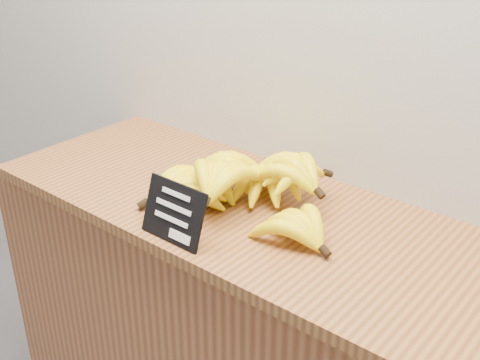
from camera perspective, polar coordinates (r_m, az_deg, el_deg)
name	(u,v)px	position (r m, az deg, el deg)	size (l,w,h in m)	color
counter	(251,358)	(1.73, 1.09, -16.56)	(1.50, 0.50, 0.90)	brown
counter_top	(253,212)	(1.46, 1.25, -3.03)	(1.39, 0.54, 0.03)	#965D2E
chalkboard_sign	(173,213)	(1.30, -6.33, -3.09)	(0.16, 0.01, 0.13)	black
banana_pile	(246,182)	(1.44, 0.62, -0.23)	(0.55, 0.37, 0.13)	#FFEE0A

